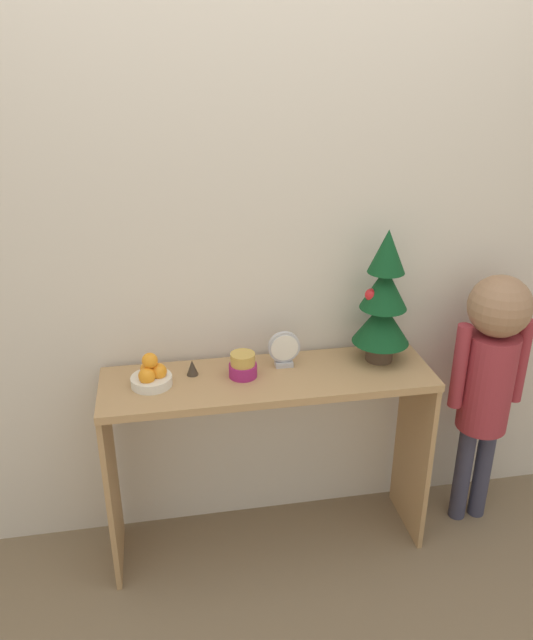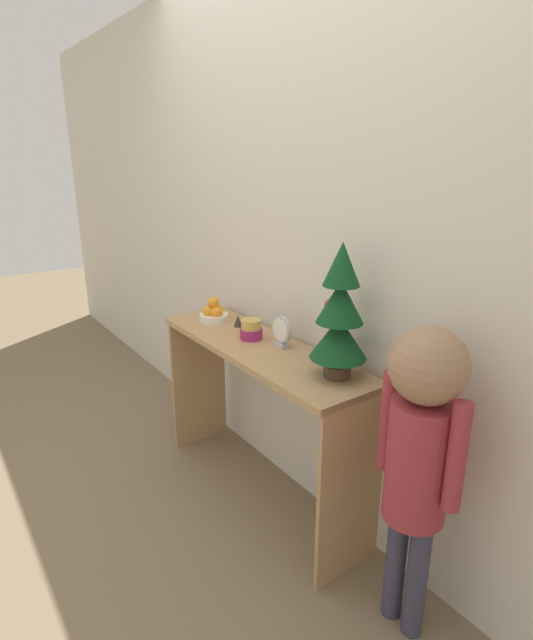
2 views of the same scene
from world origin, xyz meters
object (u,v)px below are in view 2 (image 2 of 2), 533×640
object	(u,v)px
fruit_bowl	(214,313)
singing_bowl	(251,330)
desk_clock	(281,332)
child_figure	(420,441)
figurine	(238,321)
mini_tree	(340,314)

from	to	relation	value
fruit_bowl	singing_bowl	world-z (taller)	fruit_bowl
desk_clock	child_figure	distance (m)	0.84
fruit_bowl	figurine	distance (m)	0.16
fruit_bowl	child_figure	xyz separation A→B (m)	(1.33, -0.01, -0.08)
mini_tree	figurine	bearing A→B (deg)	179.50
fruit_bowl	mini_tree	bearing A→B (deg)	2.90
mini_tree	child_figure	size ratio (longest dim) A/B	0.47
singing_bowl	figurine	size ratio (longest dim) A/B	1.75
mini_tree	fruit_bowl	distance (m)	0.91
singing_bowl	child_figure	bearing A→B (deg)	-1.20
fruit_bowl	figurine	size ratio (longest dim) A/B	2.49
mini_tree	singing_bowl	size ratio (longest dim) A/B	4.99
desk_clock	mini_tree	bearing A→B (deg)	-2.05
figurine	singing_bowl	bearing A→B (deg)	-13.30
fruit_bowl	singing_bowl	distance (m)	0.34
desk_clock	child_figure	world-z (taller)	child_figure
desk_clock	fruit_bowl	bearing A→B (deg)	-173.41
singing_bowl	figurine	distance (m)	0.19
mini_tree	singing_bowl	world-z (taller)	mini_tree
singing_bowl	child_figure	xyz separation A→B (m)	(1.00, -0.02, -0.09)
fruit_bowl	figurine	bearing A→B (deg)	18.63
mini_tree	fruit_bowl	size ratio (longest dim) A/B	3.52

